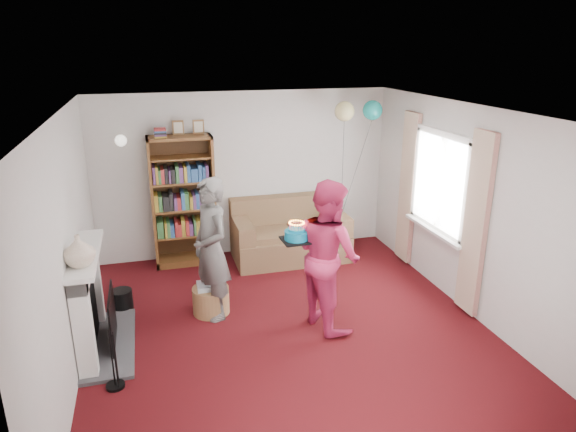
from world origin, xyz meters
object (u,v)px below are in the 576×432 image
object	(u,v)px
bookcase	(183,202)
person_striped	(211,249)
birthday_cake	(296,235)
sofa	(289,236)
person_magenta	(328,254)

from	to	relation	value
bookcase	person_striped	size ratio (longest dim) A/B	1.24
bookcase	birthday_cake	distance (m)	2.49
sofa	person_magenta	world-z (taller)	person_magenta
sofa	birthday_cake	size ratio (longest dim) A/B	5.36
person_magenta	birthday_cake	xyz separation A→B (m)	(-0.37, 0.04, 0.26)
bookcase	sofa	world-z (taller)	bookcase
sofa	person_striped	world-z (taller)	person_striped
bookcase	person_magenta	bearing A→B (deg)	-57.66
bookcase	sofa	xyz separation A→B (m)	(1.55, -0.23, -0.60)
sofa	person_magenta	xyz separation A→B (m)	(-0.11, -2.05, 0.53)
sofa	birthday_cake	xyz separation A→B (m)	(-0.48, -2.01, 0.79)
birthday_cake	person_striped	bearing A→B (deg)	150.79
sofa	person_striped	distance (m)	2.11
bookcase	birthday_cake	bearing A→B (deg)	-64.40
birthday_cake	bookcase	bearing A→B (deg)	115.60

